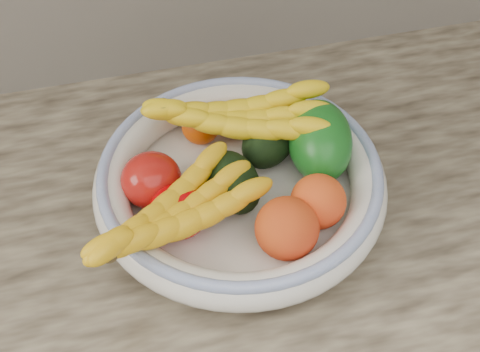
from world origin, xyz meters
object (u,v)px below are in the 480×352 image
(fruit_bowl, at_px, (240,182))
(green_mango, at_px, (320,141))
(banana_bunch_front, at_px, (174,218))
(banana_bunch_back, at_px, (237,121))

(fruit_bowl, xyz_separation_m, green_mango, (0.12, 0.02, 0.03))
(green_mango, bearing_deg, banana_bunch_front, -147.49)
(fruit_bowl, distance_m, green_mango, 0.12)
(fruit_bowl, height_order, green_mango, green_mango)
(banana_bunch_front, bearing_deg, green_mango, -6.23)
(banana_bunch_front, bearing_deg, banana_bunch_back, 22.46)
(fruit_bowl, distance_m, banana_bunch_back, 0.09)
(green_mango, relative_size, banana_bunch_back, 0.49)
(fruit_bowl, xyz_separation_m, banana_bunch_front, (-0.10, -0.07, 0.03))
(fruit_bowl, bearing_deg, banana_bunch_front, -145.77)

